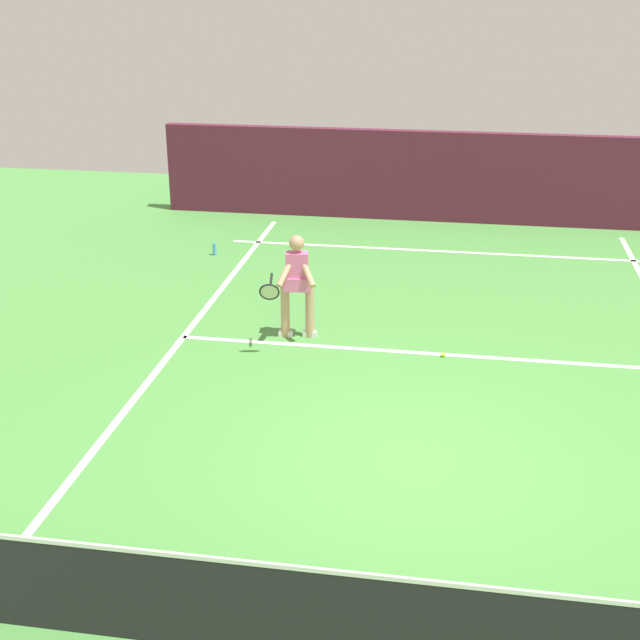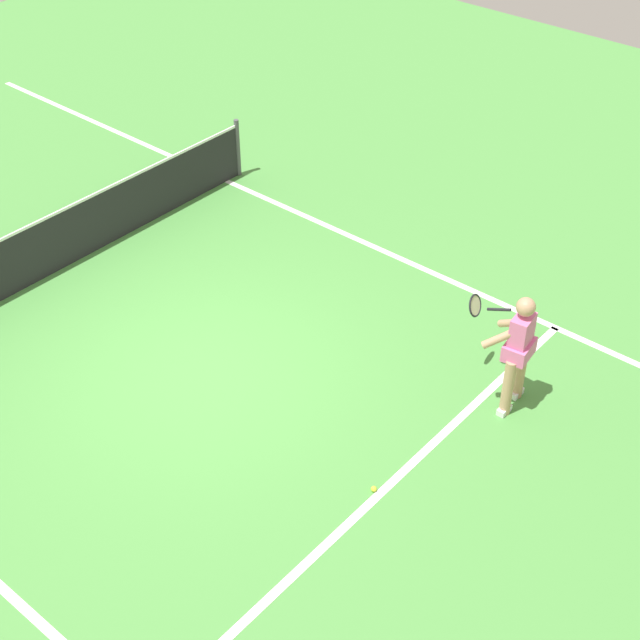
# 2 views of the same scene
# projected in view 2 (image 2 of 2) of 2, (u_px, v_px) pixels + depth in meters

# --- Properties ---
(ground_plane) EXTENTS (26.68, 26.68, 0.00)m
(ground_plane) POSITION_uv_depth(u_px,v_px,m) (205.00, 369.00, 11.83)
(ground_plane) COLOR #4C9342
(service_line_marking) EXTENTS (7.15, 0.10, 0.01)m
(service_line_marking) POSITION_uv_depth(u_px,v_px,m) (393.00, 482.00, 10.33)
(service_line_marking) COLOR white
(service_line_marking) RESTS_ON ground
(sideline_right_marking) EXTENTS (0.10, 18.52, 0.01)m
(sideline_right_marking) POSITION_uv_depth(u_px,v_px,m) (379.00, 249.00, 14.00)
(sideline_right_marking) COLOR white
(sideline_right_marking) RESTS_ON ground
(court_net) EXTENTS (7.83, 0.08, 0.98)m
(court_net) POSITION_uv_depth(u_px,v_px,m) (43.00, 248.00, 13.18)
(court_net) COLOR #4C4C51
(court_net) RESTS_ON ground
(tennis_player) EXTENTS (0.72, 1.00, 1.55)m
(tennis_player) POSITION_uv_depth(u_px,v_px,m) (517.00, 347.00, 10.83)
(tennis_player) COLOR tan
(tennis_player) RESTS_ON ground
(tennis_ball_near) EXTENTS (0.07, 0.07, 0.07)m
(tennis_ball_near) POSITION_uv_depth(u_px,v_px,m) (374.00, 489.00, 10.21)
(tennis_ball_near) COLOR #D1E533
(tennis_ball_near) RESTS_ON ground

